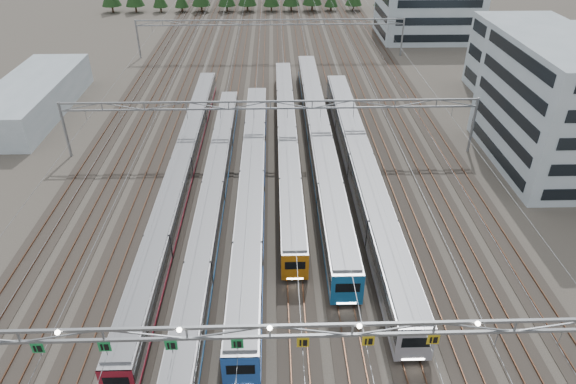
{
  "coord_description": "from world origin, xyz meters",
  "views": [
    {
      "loc": [
        0.53,
        -24.46,
        33.6
      ],
      "look_at": [
        1.9,
        23.95,
        3.5
      ],
      "focal_mm": 32.0,
      "sensor_mm": 36.0,
      "label": 1
    }
  ],
  "objects_px": {
    "depot_bldg_south": "(575,106)",
    "gantry_mid": "(271,111)",
    "west_shed": "(33,97)",
    "train_e": "(319,136)",
    "depot_bldg_mid": "(523,60)",
    "train_a": "(182,169)",
    "gantry_far": "(271,27)",
    "depot_bldg_north": "(428,5)",
    "train_f": "(360,166)",
    "train_b": "(213,193)",
    "train_d": "(287,137)",
    "train_c": "(252,183)",
    "gantry_near": "(269,335)"
  },
  "relations": [
    {
      "from": "train_a",
      "to": "west_shed",
      "type": "xyz_separation_m",
      "value": [
        -27.62,
        23.29,
        0.68
      ]
    },
    {
      "from": "train_e",
      "to": "depot_bldg_north",
      "type": "distance_m",
      "value": 66.62
    },
    {
      "from": "depot_bldg_south",
      "to": "depot_bldg_north",
      "type": "height_order",
      "value": "depot_bldg_south"
    },
    {
      "from": "train_d",
      "to": "depot_bldg_north",
      "type": "relative_size",
      "value": 2.6
    },
    {
      "from": "depot_bldg_mid",
      "to": "train_b",
      "type": "bearing_deg",
      "value": -145.37
    },
    {
      "from": "gantry_near",
      "to": "depot_bldg_north",
      "type": "height_order",
      "value": "depot_bldg_north"
    },
    {
      "from": "train_e",
      "to": "depot_bldg_mid",
      "type": "xyz_separation_m",
      "value": [
        36.67,
        20.44,
        4.19
      ]
    },
    {
      "from": "depot_bldg_mid",
      "to": "depot_bldg_north",
      "type": "distance_m",
      "value": 39.23
    },
    {
      "from": "train_e",
      "to": "gantry_mid",
      "type": "xyz_separation_m",
      "value": [
        -6.75,
        -0.83,
        4.19
      ]
    },
    {
      "from": "train_c",
      "to": "gantry_mid",
      "type": "bearing_deg",
      "value": 79.16
    },
    {
      "from": "train_f",
      "to": "gantry_mid",
      "type": "xyz_separation_m",
      "value": [
        -11.25,
        8.24,
        4.12
      ]
    },
    {
      "from": "train_c",
      "to": "train_f",
      "type": "height_order",
      "value": "train_f"
    },
    {
      "from": "train_d",
      "to": "gantry_near",
      "type": "xyz_separation_m",
      "value": [
        -2.3,
        -41.33,
        5.12
      ]
    },
    {
      "from": "train_a",
      "to": "gantry_far",
      "type": "distance_m",
      "value": 53.95
    },
    {
      "from": "train_b",
      "to": "depot_bldg_north",
      "type": "relative_size",
      "value": 2.62
    },
    {
      "from": "gantry_near",
      "to": "depot_bldg_north",
      "type": "distance_m",
      "value": 106.71
    },
    {
      "from": "train_b",
      "to": "depot_bldg_north",
      "type": "height_order",
      "value": "depot_bldg_north"
    },
    {
      "from": "train_e",
      "to": "west_shed",
      "type": "bearing_deg",
      "value": 161.93
    },
    {
      "from": "train_e",
      "to": "gantry_far",
      "type": "xyz_separation_m",
      "value": [
        -6.75,
        44.17,
        4.19
      ]
    },
    {
      "from": "gantry_near",
      "to": "depot_bldg_north",
      "type": "bearing_deg",
      "value": 69.69
    },
    {
      "from": "train_e",
      "to": "train_b",
      "type": "bearing_deg",
      "value": -133.54
    },
    {
      "from": "gantry_mid",
      "to": "depot_bldg_south",
      "type": "relative_size",
      "value": 2.56
    },
    {
      "from": "train_c",
      "to": "gantry_far",
      "type": "relative_size",
      "value": 0.98
    },
    {
      "from": "train_d",
      "to": "gantry_mid",
      "type": "relative_size",
      "value": 1.01
    },
    {
      "from": "train_a",
      "to": "gantry_far",
      "type": "relative_size",
      "value": 1.15
    },
    {
      "from": "train_b",
      "to": "depot_bldg_mid",
      "type": "distance_m",
      "value": 61.14
    },
    {
      "from": "gantry_far",
      "to": "depot_bldg_south",
      "type": "bearing_deg",
      "value": -51.19
    },
    {
      "from": "train_f",
      "to": "train_d",
      "type": "bearing_deg",
      "value": 133.6
    },
    {
      "from": "train_d",
      "to": "gantry_far",
      "type": "height_order",
      "value": "gantry_far"
    },
    {
      "from": "depot_bldg_mid",
      "to": "gantry_mid",
      "type": "bearing_deg",
      "value": -153.9
    },
    {
      "from": "depot_bldg_south",
      "to": "gantry_mid",
      "type": "bearing_deg",
      "value": 174.5
    },
    {
      "from": "train_f",
      "to": "train_a",
      "type": "bearing_deg",
      "value": 178.3
    },
    {
      "from": "depot_bldg_south",
      "to": "west_shed",
      "type": "distance_m",
      "value": 80.68
    },
    {
      "from": "train_a",
      "to": "depot_bldg_mid",
      "type": "relative_size",
      "value": 4.04
    },
    {
      "from": "train_c",
      "to": "depot_bldg_north",
      "type": "height_order",
      "value": "depot_bldg_north"
    },
    {
      "from": "train_b",
      "to": "train_d",
      "type": "relative_size",
      "value": 1.01
    },
    {
      "from": "gantry_mid",
      "to": "depot_bldg_north",
      "type": "height_order",
      "value": "depot_bldg_north"
    },
    {
      "from": "train_f",
      "to": "west_shed",
      "type": "bearing_deg",
      "value": 154.45
    },
    {
      "from": "gantry_mid",
      "to": "west_shed",
      "type": "distance_m",
      "value": 42.09
    },
    {
      "from": "train_b",
      "to": "train_f",
      "type": "distance_m",
      "value": 18.72
    },
    {
      "from": "train_e",
      "to": "depot_bldg_mid",
      "type": "relative_size",
      "value": 3.96
    },
    {
      "from": "gantry_mid",
      "to": "west_shed",
      "type": "bearing_deg",
      "value": 157.99
    },
    {
      "from": "gantry_near",
      "to": "gantry_far",
      "type": "distance_m",
      "value": 85.12
    },
    {
      "from": "depot_bldg_south",
      "to": "west_shed",
      "type": "relative_size",
      "value": 0.73
    },
    {
      "from": "train_d",
      "to": "train_a",
      "type": "bearing_deg",
      "value": -146.95
    },
    {
      "from": "gantry_near",
      "to": "west_shed",
      "type": "relative_size",
      "value": 1.88
    },
    {
      "from": "depot_bldg_north",
      "to": "train_f",
      "type": "bearing_deg",
      "value": -110.69
    },
    {
      "from": "train_d",
      "to": "depot_bldg_north",
      "type": "height_order",
      "value": "depot_bldg_north"
    },
    {
      "from": "depot_bldg_mid",
      "to": "depot_bldg_north",
      "type": "bearing_deg",
      "value": 99.42
    },
    {
      "from": "train_e",
      "to": "depot_bldg_south",
      "type": "bearing_deg",
      "value": -8.07
    }
  ]
}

